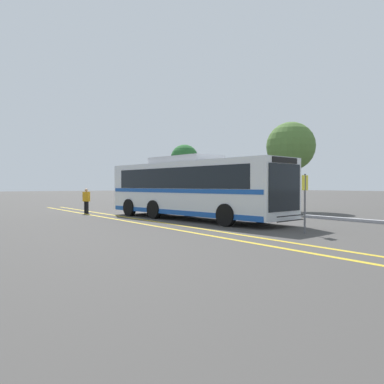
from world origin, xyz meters
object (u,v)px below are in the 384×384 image
object	(u,v)px
transit_bus	(192,187)
tree_0	(291,147)
parked_car_1	(213,201)
tree_1	(184,159)
pedestrian_0	(86,199)
bus_stop_sign	(305,196)
parked_car_0	(161,198)

from	to	relation	value
transit_bus	tree_0	xyz separation A→B (m)	(-1.57, 9.86, 2.87)
parked_car_1	tree_1	distance (m)	14.72
tree_0	pedestrian_0	bearing A→B (deg)	-113.56
tree_0	tree_1	bearing A→B (deg)	178.03
bus_stop_sign	parked_car_1	bearing A→B (deg)	-117.28
parked_car_1	tree_1	bearing A→B (deg)	-116.66
pedestrian_0	tree_1	size ratio (longest dim) A/B	0.27
transit_bus	tree_0	size ratio (longest dim) A/B	1.88
parked_car_0	pedestrian_0	distance (m)	7.63
transit_bus	pedestrian_0	distance (m)	7.88
parked_car_0	tree_1	distance (m)	9.31
parked_car_0	tree_1	xyz separation A→B (m)	(-5.78, 6.26, 3.76)
transit_bus	parked_car_0	world-z (taller)	transit_bus
bus_stop_sign	tree_0	size ratio (longest dim) A/B	0.35
parked_car_0	parked_car_1	bearing A→B (deg)	90.70
bus_stop_sign	tree_0	world-z (taller)	tree_0
transit_bus	parked_car_0	bearing A→B (deg)	-119.21
transit_bus	bus_stop_sign	world-z (taller)	transit_bus
parked_car_0	pedestrian_0	xyz separation A→B (m)	(2.63, -7.16, 0.12)
parked_car_1	tree_0	bearing A→B (deg)	167.44
tree_0	tree_1	size ratio (longest dim) A/B	1.05
transit_bus	pedestrian_0	bearing A→B (deg)	-73.56
parked_car_1	parked_car_0	bearing A→B (deg)	-91.51
transit_bus	bus_stop_sign	xyz separation A→B (m)	(7.17, 0.02, -0.30)
parked_car_1	tree_0	size ratio (longest dim) A/B	0.76
parked_car_0	tree_0	size ratio (longest dim) A/B	0.77
transit_bus	parked_car_0	size ratio (longest dim) A/B	2.44
pedestrian_0	tree_1	world-z (taller)	tree_1
parked_car_1	tree_0	world-z (taller)	tree_0
pedestrian_0	bus_stop_sign	world-z (taller)	bus_stop_sign
transit_bus	bus_stop_sign	bearing A→B (deg)	83.48
tree_0	tree_1	world-z (taller)	tree_0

